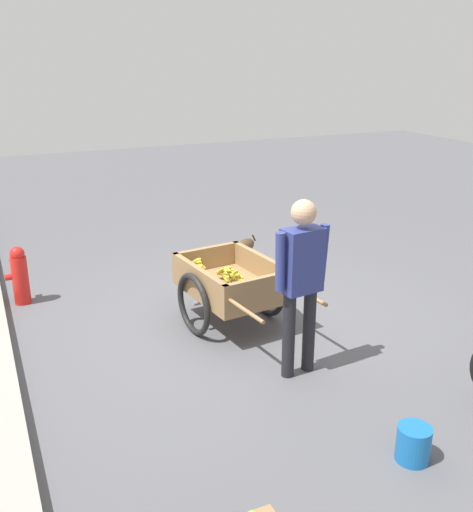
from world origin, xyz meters
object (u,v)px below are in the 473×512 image
fire_hydrant (20,275)px  fruit_cart (231,285)px  vendor_person (301,274)px  plastic_bucket (413,444)px  dog (243,247)px

fire_hydrant → fruit_cart: bearing=-127.1°
vendor_person → fruit_cart: bearing=7.1°
plastic_bucket → fire_hydrant: bearing=29.2°
dog → fire_hydrant: (-0.04, 2.78, 0.06)m
vendor_person → fire_hydrant: bearing=38.6°
vendor_person → fire_hydrant: 3.38m
fruit_cart → fire_hydrant: (1.46, 1.93, -0.10)m
vendor_person → dog: vendor_person is taller
fruit_cart → dog: size_ratio=3.17×
fruit_cart → plastic_bucket: fruit_cart is taller
fruit_cart → dog: bearing=-29.4°
fruit_cart → vendor_person: 1.25m
vendor_person → plastic_bucket: size_ratio=6.03×
dog → plastic_bucket: size_ratio=2.09×
fruit_cart → fire_hydrant: size_ratio=2.58×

